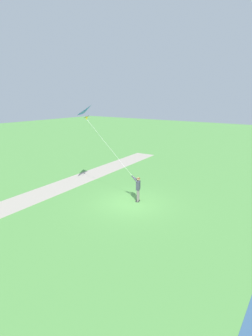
% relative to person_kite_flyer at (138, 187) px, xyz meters
% --- Properties ---
extents(ground_plane, '(120.00, 120.00, 0.00)m').
position_rel_person_kite_flyer_xyz_m(ground_plane, '(0.21, 0.51, -1.05)').
color(ground_plane, '#569947').
extents(walkway_path, '(4.33, 32.09, 0.02)m').
position_rel_person_kite_flyer_xyz_m(walkway_path, '(6.62, 2.51, -1.04)').
color(walkway_path, '#ADA393').
rests_on(walkway_path, ground).
extents(person_kite_flyer, '(0.63, 0.50, 1.83)m').
position_rel_person_kite_flyer_xyz_m(person_kite_flyer, '(0.00, 0.00, 0.00)').
color(person_kite_flyer, '#232328').
rests_on(person_kite_flyer, ground).
extents(flying_kite, '(3.57, 1.90, 4.56)m').
position_rel_person_kite_flyer_xyz_m(flying_kite, '(3.12, 0.99, 4.86)').
color(flying_kite, blue).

